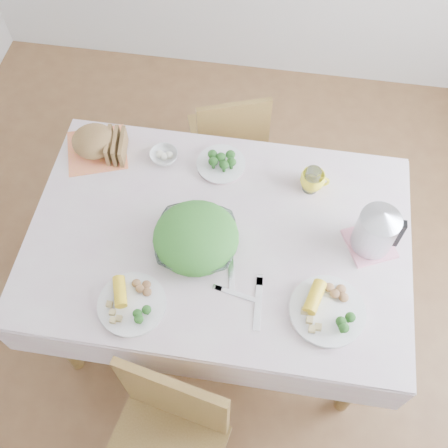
# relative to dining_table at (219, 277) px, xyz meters

# --- Properties ---
(floor) EXTENTS (3.60, 3.60, 0.00)m
(floor) POSITION_rel_dining_table_xyz_m (0.00, 0.00, -0.38)
(floor) COLOR brown
(floor) RESTS_ON ground
(dining_table) EXTENTS (1.40, 0.90, 0.75)m
(dining_table) POSITION_rel_dining_table_xyz_m (0.00, 0.00, 0.00)
(dining_table) COLOR brown
(dining_table) RESTS_ON floor
(tablecloth) EXTENTS (1.50, 1.00, 0.01)m
(tablecloth) POSITION_rel_dining_table_xyz_m (0.00, 0.00, 0.38)
(tablecloth) COLOR silver
(tablecloth) RESTS_ON dining_table
(chair_far) EXTENTS (0.47, 0.47, 0.82)m
(chair_far) POSITION_rel_dining_table_xyz_m (-0.09, 0.81, 0.09)
(chair_far) COLOR brown
(chair_far) RESTS_ON floor
(salad_bowl) EXTENTS (0.33, 0.33, 0.08)m
(salad_bowl) POSITION_rel_dining_table_xyz_m (-0.08, -0.06, 0.42)
(salad_bowl) COLOR white
(salad_bowl) RESTS_ON tablecloth
(dinner_plate_left) EXTENTS (0.25, 0.25, 0.02)m
(dinner_plate_left) POSITION_rel_dining_table_xyz_m (-0.26, -0.34, 0.40)
(dinner_plate_left) COLOR white
(dinner_plate_left) RESTS_ON tablecloth
(dinner_plate_right) EXTENTS (0.39, 0.39, 0.02)m
(dinner_plate_right) POSITION_rel_dining_table_xyz_m (0.44, -0.26, 0.40)
(dinner_plate_right) COLOR white
(dinner_plate_right) RESTS_ON tablecloth
(broccoli_plate) EXTENTS (0.21, 0.21, 0.02)m
(broccoli_plate) POSITION_rel_dining_table_xyz_m (-0.04, 0.34, 0.40)
(broccoli_plate) COLOR beige
(broccoli_plate) RESTS_ON tablecloth
(napkin) EXTENTS (0.32, 0.32, 0.00)m
(napkin) POSITION_rel_dining_table_xyz_m (-0.59, 0.34, 0.39)
(napkin) COLOR #FC8852
(napkin) RESTS_ON tablecloth
(bread_loaf) EXTENTS (0.23, 0.22, 0.11)m
(bread_loaf) POSITION_rel_dining_table_xyz_m (-0.59, 0.34, 0.45)
(bread_loaf) COLOR brown
(bread_loaf) RESTS_ON napkin
(fruit_bowl) EXTENTS (0.13, 0.13, 0.04)m
(fruit_bowl) POSITION_rel_dining_table_xyz_m (-0.29, 0.34, 0.41)
(fruit_bowl) COLOR white
(fruit_bowl) RESTS_ON tablecloth
(yellow_mug) EXTENTS (0.11, 0.11, 0.08)m
(yellow_mug) POSITION_rel_dining_table_xyz_m (0.34, 0.29, 0.43)
(yellow_mug) COLOR yellow
(yellow_mug) RESTS_ON tablecloth
(glass_tumbler) EXTENTS (0.06, 0.06, 0.12)m
(glass_tumbler) POSITION_rel_dining_table_xyz_m (0.34, 0.28, 0.45)
(glass_tumbler) COLOR white
(glass_tumbler) RESTS_ON tablecloth
(pink_tray) EXTENTS (0.23, 0.23, 0.01)m
(pink_tray) POSITION_rel_dining_table_xyz_m (0.59, 0.05, 0.40)
(pink_tray) COLOR pink
(pink_tray) RESTS_ON tablecloth
(electric_kettle) EXTENTS (0.15, 0.15, 0.21)m
(electric_kettle) POSITION_rel_dining_table_xyz_m (0.59, 0.05, 0.51)
(electric_kettle) COLOR #B2B5BA
(electric_kettle) RESTS_ON pink_tray
(fork_left) EXTENTS (0.06, 0.18, 0.00)m
(fork_left) POSITION_rel_dining_table_xyz_m (0.07, -0.14, 0.39)
(fork_left) COLOR silver
(fork_left) RESTS_ON tablecloth
(fork_right) EXTENTS (0.04, 0.21, 0.00)m
(fork_right) POSITION_rel_dining_table_xyz_m (0.19, -0.26, 0.39)
(fork_right) COLOR silver
(fork_right) RESTS_ON tablecloth
(knife) EXTENTS (0.16, 0.05, 0.00)m
(knife) POSITION_rel_dining_table_xyz_m (0.10, -0.24, 0.39)
(knife) COLOR silver
(knife) RESTS_ON tablecloth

